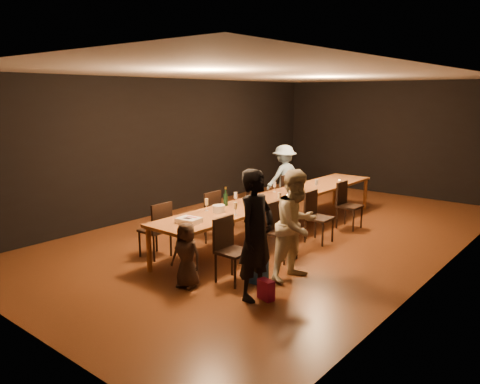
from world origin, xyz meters
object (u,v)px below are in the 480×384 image
Objects in this scene: chair_right_0 at (233,251)px; birthday_cake at (189,220)px; table at (281,198)px; chair_right_3 at (350,206)px; chair_left_2 at (246,204)px; child at (186,255)px; chair_left_3 at (280,194)px; woman_birthday at (256,235)px; chair_right_2 at (319,217)px; champagne_bottle at (226,196)px; ice_bucket at (295,187)px; chair_right_1 at (282,232)px; chair_left_1 at (205,215)px; woman_tan at (296,225)px; man_blue at (284,177)px; plate_stack at (219,209)px; chair_left_0 at (155,229)px.

chair_right_0 is 0.87m from birthday_cake.
chair_right_3 reaches higher than table.
chair_left_2 reaches higher than child.
chair_right_3 is 1.70m from chair_left_3.
woman_birthday is at bearing 8.42° from chair_right_3.
chair_right_2 reaches higher than child.
champagne_bottle reaches higher than ice_bucket.
child is at bearing -66.37° from champagne_bottle.
table is at bearing -144.69° from chair_left_3.
chair_left_1 is at bearing -90.00° from chair_right_1.
woman_tan is (0.61, 0.68, 0.34)m from chair_right_0.
table is at bearing 25.78° from woman_birthday.
man_blue is at bearing 26.67° from chair_left_3.
birthday_cake is at bearing -83.11° from plate_stack.
birthday_cake is 1.53× the size of ice_bucket.
chair_right_1 and chair_left_0 have the same top height.
chair_right_3 is at bearing 180.00° from chair_right_0.
chair_left_3 is (-1.70, 3.60, 0.00)m from chair_right_0.
chair_left_0 is 0.54× the size of woman_birthday.
child is (-0.40, -0.54, -0.00)m from chair_right_0.
woman_birthday is 5.17× the size of champagne_bottle.
chair_left_3 is 0.62× the size of man_blue.
chair_left_2 is at bearing 114.26° from champagne_bottle.
chair_right_0 is 2.55× the size of birthday_cake.
child is (-0.40, -2.94, -0.00)m from chair_right_2.
table is 2.56m from chair_left_0.
table is 4.01× the size of man_blue.
chair_right_3 is at bearing -90.00° from chair_left_3.
chair_right_0 is 1.70m from chair_left_0.
plate_stack is at bearing -127.57° from chair_right_0.
ice_bucket is (0.01, 2.91, 0.08)m from birthday_cake.
ice_bucket is (0.90, 0.43, 0.40)m from chair_left_2.
woman_birthday is 1.38m from birthday_cake.
plate_stack is at bearing -91.76° from table.
chair_right_0 is at bearing -144.69° from chair_left_2.
chair_left_0 is 1.00× the size of chair_left_3.
champagne_bottle is at bearing -166.86° from chair_left_3.
table is at bearing -90.00° from chair_right_2.
ice_bucket is (-0.80, -0.77, 0.40)m from chair_right_3.
chair_right_0 is 1.00× the size of chair_left_0.
birthday_cake is at bearing -145.13° from chair_left_1.
chair_right_2 is 1.86m from woman_tan.
woman_birthday is at bearing -65.81° from ice_bucket.
man_blue reaches higher than chair_left_0.
ice_bucket is (-1.36, 3.03, 0.01)m from woman_birthday.
chair_right_1 is 1.55m from birthday_cake.
birthday_cake reaches higher than table.
woman_birthday reaches higher than table.
chair_left_1 is 1.90m from ice_bucket.
chair_right_3 is at bearing -54.78° from chair_left_2.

